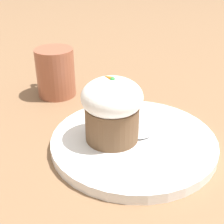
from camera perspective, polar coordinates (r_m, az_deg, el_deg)
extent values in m
plane|color=#846042|center=(0.46, 3.92, -6.14)|extent=(4.00, 4.00, 0.00)
cylinder|color=white|center=(0.45, 3.95, -5.39)|extent=(0.24, 0.24, 0.01)
cylinder|color=brown|center=(0.43, 0.00, -1.95)|extent=(0.08, 0.08, 0.05)
ellipsoid|color=white|center=(0.42, 0.00, 2.77)|extent=(0.08, 0.08, 0.05)
cone|color=orange|center=(0.41, -0.71, 6.29)|extent=(0.02, 0.01, 0.01)
sphere|color=green|center=(0.40, 0.08, 5.90)|extent=(0.01, 0.01, 0.01)
cube|color=silver|center=(0.48, 9.96, -2.75)|extent=(0.03, 0.07, 0.00)
ellipsoid|color=silver|center=(0.46, 4.60, -3.60)|extent=(0.04, 0.05, 0.01)
cylinder|color=#9E563D|center=(0.60, -10.03, 7.19)|extent=(0.07, 0.07, 0.09)
torus|color=#9E563D|center=(0.64, -11.82, 8.18)|extent=(0.05, 0.01, 0.05)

